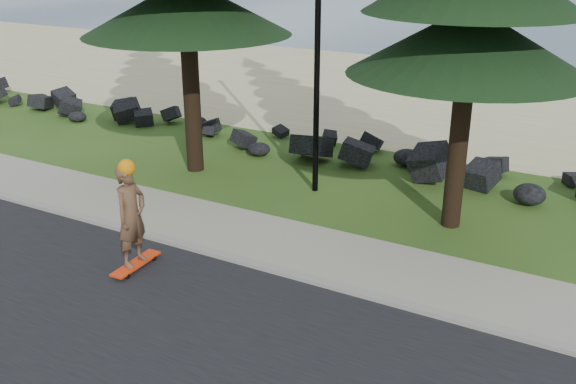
# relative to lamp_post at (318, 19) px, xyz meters

# --- Properties ---
(ground) EXTENTS (160.00, 160.00, 0.00)m
(ground) POSITION_rel_lamp_post_xyz_m (0.00, -3.20, -4.13)
(ground) COLOR #2E4F18
(ground) RESTS_ON ground
(road) EXTENTS (160.00, 7.00, 0.02)m
(road) POSITION_rel_lamp_post_xyz_m (0.00, -7.70, -4.12)
(road) COLOR black
(road) RESTS_ON ground
(kerb) EXTENTS (160.00, 0.20, 0.10)m
(kerb) POSITION_rel_lamp_post_xyz_m (0.00, -4.10, -4.08)
(kerb) COLOR gray
(kerb) RESTS_ON ground
(sidewalk) EXTENTS (160.00, 2.00, 0.08)m
(sidewalk) POSITION_rel_lamp_post_xyz_m (0.00, -3.00, -4.09)
(sidewalk) COLOR #9E9984
(sidewalk) RESTS_ON ground
(beach_sand) EXTENTS (160.00, 15.00, 0.01)m
(beach_sand) POSITION_rel_lamp_post_xyz_m (0.00, 11.30, -4.13)
(beach_sand) COLOR tan
(beach_sand) RESTS_ON ground
(ocean) EXTENTS (160.00, 58.00, 0.01)m
(ocean) POSITION_rel_lamp_post_xyz_m (0.00, 47.80, -4.13)
(ocean) COLOR #3A5B70
(ocean) RESTS_ON ground
(seawall_boulders) EXTENTS (60.00, 2.40, 1.10)m
(seawall_boulders) POSITION_rel_lamp_post_xyz_m (0.00, 2.40, -4.13)
(seawall_boulders) COLOR black
(seawall_boulders) RESTS_ON ground
(lamp_post) EXTENTS (0.25, 0.14, 8.14)m
(lamp_post) POSITION_rel_lamp_post_xyz_m (0.00, 0.00, 0.00)
(lamp_post) COLOR black
(lamp_post) RESTS_ON ground
(skateboarder) EXTENTS (0.49, 1.18, 2.17)m
(skateboarder) POSITION_rel_lamp_post_xyz_m (-1.14, -5.25, -3.04)
(skateboarder) COLOR #F0360E
(skateboarder) RESTS_ON ground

